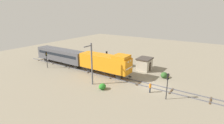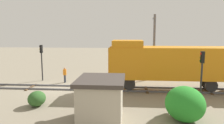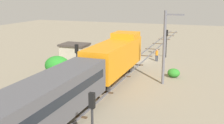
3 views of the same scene
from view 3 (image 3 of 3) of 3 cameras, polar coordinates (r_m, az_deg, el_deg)
name	(u,v)px [view 3 (image 3 of 3)]	position (r m, az deg, el deg)	size (l,w,h in m)	color
ground_plane	(140,60)	(39.84, 5.62, 0.40)	(103.33, 103.33, 0.00)	gray
railway_track	(140,60)	(39.82, 5.62, 0.50)	(2.40, 68.89, 0.16)	#595960
locomotive	(115,55)	(29.49, 0.62, 1.36)	(2.90, 11.60, 4.60)	orange
passenger_car_leading	(43,102)	(18.04, -13.79, -7.83)	(2.84, 14.00, 3.66)	#4C4C51
traffic_signal_near	(167,38)	(41.56, 11.04, 4.74)	(0.32, 0.34, 4.07)	#262628
traffic_signal_mid	(77,56)	(28.89, -7.16, 1.14)	(0.32, 0.34, 4.08)	#262628
traffic_signal_far	(92,112)	(15.83, -4.04, -10.09)	(0.32, 0.34, 3.78)	#262628
worker_near_track	(157,54)	(39.22, 9.09, 1.58)	(0.38, 0.38, 1.70)	#262B38
catenary_mast	(165,46)	(28.65, 10.69, 3.26)	(1.94, 0.28, 7.51)	#595960
relay_hut	(75,54)	(37.42, -7.57, 1.68)	(3.50, 2.90, 2.74)	#B2A893
bush_near	(57,65)	(32.78, -11.04, -0.68)	(3.00, 2.45, 2.18)	#268426
bush_mid	(105,54)	(41.27, -1.33, 1.73)	(1.57, 1.28, 1.14)	#2F5B26
bush_far	(174,73)	(31.99, 12.42, -2.19)	(1.38, 1.13, 1.00)	#2A7B26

